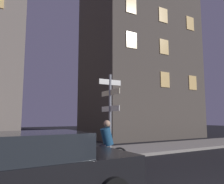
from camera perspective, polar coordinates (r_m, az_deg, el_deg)
The scene contains 5 objects.
sidewalk_kerb at distance 10.38m, azimuth -4.83°, elevation -15.69°, with size 40.00×2.96×0.14m, color gray.
signpost at distance 9.77m, azimuth -0.49°, elevation -3.81°, with size 1.11×1.64×3.50m.
car_near_left at distance 4.46m, azimuth -22.81°, elevation -18.41°, with size 4.61×2.03×1.42m.
cyclist at distance 7.18m, azimuth -1.70°, elevation -14.27°, with size 1.82×0.32×1.61m.
building_right_block at distance 21.19m, azimuth 6.97°, elevation 14.62°, with size 9.35×6.64×18.78m.
Camera 1 is at (-4.29, -2.50, 1.69)m, focal length 34.98 mm.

